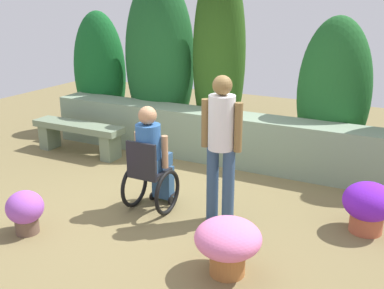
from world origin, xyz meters
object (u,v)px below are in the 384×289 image
Objects in this scene: flower_pot_terracotta_by_wall at (25,210)px; flower_pot_red_accent at (368,205)px; person_standing_companion at (221,140)px; flower_pot_purple_near at (228,242)px; person_in_wheelchair at (151,162)px; stone_bench at (78,133)px.

flower_pot_red_accent is at bearing 27.78° from flower_pot_terracotta_by_wall.
flower_pot_terracotta_by_wall is (-1.82, -1.25, -0.73)m from person_standing_companion.
flower_pot_purple_near is 1.28× the size of flower_pot_terracotta_by_wall.
person_in_wheelchair is at bearing -176.10° from person_standing_companion.
stone_bench is 3.39m from person_standing_companion.
person_standing_companion is at bearing 1.57° from person_in_wheelchair.
flower_pot_purple_near reaches higher than stone_bench.
person_standing_companion reaches higher than stone_bench.
flower_pot_terracotta_by_wall is (1.30, -2.41, -0.08)m from stone_bench.
stone_bench is 2.60× the size of flower_pot_purple_near.
person_in_wheelchair is 2.66× the size of flower_pot_terracotta_by_wall.
flower_pot_purple_near is 2.34m from flower_pot_terracotta_by_wall.
person_standing_companion is (0.89, 0.07, 0.39)m from person_in_wheelchair.
flower_pot_purple_near is 1.83m from flower_pot_red_accent.
stone_bench is at bearing 148.04° from person_in_wheelchair.
flower_pot_terracotta_by_wall is (-2.32, -0.30, -0.06)m from flower_pot_purple_near.
flower_pot_red_accent is at bearing -9.71° from stone_bench.
flower_pot_red_accent reaches higher than stone_bench.
flower_pot_purple_near reaches higher than flower_pot_terracotta_by_wall.
flower_pot_terracotta_by_wall is 3.83m from flower_pot_red_accent.
stone_bench is at bearing 118.30° from flower_pot_terracotta_by_wall.
flower_pot_terracotta_by_wall is at bearing -63.79° from stone_bench.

